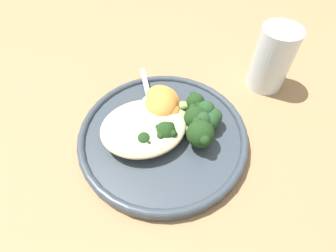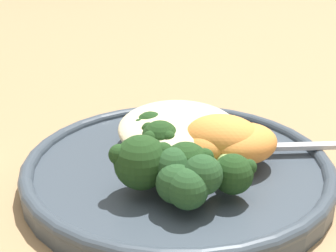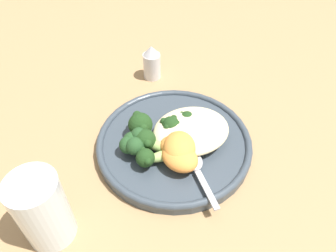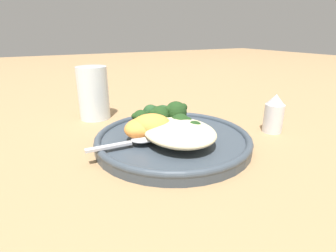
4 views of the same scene
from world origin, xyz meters
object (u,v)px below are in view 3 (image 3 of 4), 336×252
Objects in this scene: quinoa_mound at (191,130)px; water_glass at (42,210)px; broccoli_stalk_1 at (172,129)px; salt_shaker at (152,62)px; sweet_potato_chunk_2 at (180,157)px; sweet_potato_chunk_3 at (174,147)px; broccoli_stalk_0 at (185,128)px; broccoli_stalk_3 at (152,142)px; kale_tuft at (135,142)px; plate at (174,143)px; sweet_potato_chunk_1 at (175,146)px; broccoli_stalk_2 at (145,128)px; spoon at (195,165)px; broccoli_stalk_4 at (157,156)px; sweet_potato_chunk_0 at (179,148)px.

quinoa_mound is 1.12× the size of water_glass.
salt_shaker is at bearing -6.30° from broccoli_stalk_1.
quinoa_mound is 1.65× the size of broccoli_stalk_1.
sweet_potato_chunk_2 is 1.31× the size of sweet_potato_chunk_3.
broccoli_stalk_3 reaches higher than broccoli_stalk_0.
sweet_potato_chunk_3 is at bearing 150.81° from kale_tuft.
water_glass is at bearing 48.70° from salt_shaker.
kale_tuft is (0.07, -0.00, 0.03)m from plate.
quinoa_mound is at bearing 88.78° from salt_shaker.
broccoli_stalk_3 is 0.69× the size of water_glass.
broccoli_stalk_1 is at bearing -104.55° from sweet_potato_chunk_1.
plate is 3.38× the size of broccoli_stalk_1.
spoon is at bearing 176.33° from broccoli_stalk_2.
broccoli_stalk_1 is 0.98× the size of broccoli_stalk_3.
broccoli_stalk_1 is at bearing -131.20° from broccoli_stalk_4.
broccoli_stalk_3 is at bearing 114.55° from broccoli_stalk_1.
salt_shaker reaches higher than broccoli_stalk_2.
kale_tuft reaches higher than sweet_potato_chunk_1.
kale_tuft is (0.09, 0.00, 0.00)m from broccoli_stalk_0.
broccoli_stalk_0 is 1.96× the size of sweet_potato_chunk_3.
salt_shaker is (-0.10, -0.20, -0.00)m from kale_tuft.
quinoa_mound is at bearing -149.00° from sweet_potato_chunk_3.
sweet_potato_chunk_2 is (0.04, 0.05, 0.00)m from quinoa_mound.
broccoli_stalk_4 is at bearing 72.11° from salt_shaker.
broccoli_stalk_2 is at bearing -59.63° from sweet_potato_chunk_3.
kale_tuft reaches higher than broccoli_stalk_0.
water_glass reaches higher than sweet_potato_chunk_3.
sweet_potato_chunk_2 is 0.54× the size of water_glass.
broccoli_stalk_4 is 0.04m from kale_tuft.
sweet_potato_chunk_3 is (-0.03, 0.05, -0.00)m from broccoli_stalk_2.
salt_shaker reaches higher than sweet_potato_chunk_3.
quinoa_mound is 1.62× the size of broccoli_stalk_3.
quinoa_mound is 1.38× the size of broccoli_stalk_4.
broccoli_stalk_3 is at bearing -40.13° from sweet_potato_chunk_0.
spoon is at bearing 84.47° from salt_shaker.
sweet_potato_chunk_1 is (0.04, 0.02, 0.00)m from quinoa_mound.
water_glass is at bearing 14.22° from sweet_potato_chunk_1.
broccoli_stalk_4 is 1.81× the size of kale_tuft.
sweet_potato_chunk_0 is at bearing -152.69° from spoon.
water_glass reaches higher than quinoa_mound.
broccoli_stalk_2 is (0.07, -0.03, 0.00)m from quinoa_mound.
salt_shaker is at bearing -100.55° from sweet_potato_chunk_1.
spoon is at bearing -170.61° from broccoli_stalk_1.
salt_shaker reaches higher than broccoli_stalk_4.
water_glass is at bearing 29.05° from kale_tuft.
broccoli_stalk_2 is (0.06, -0.02, 0.01)m from broccoli_stalk_0.
broccoli_stalk_3 is at bearing 132.35° from broccoli_stalk_0.
broccoli_stalk_0 is 0.05m from sweet_potato_chunk_0.
kale_tuft is at bearing -45.05° from sweet_potato_chunk_2.
sweet_potato_chunk_1 is 0.45× the size of spoon.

